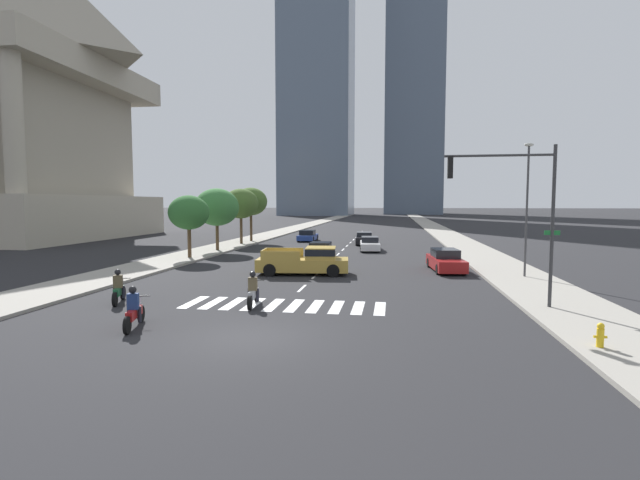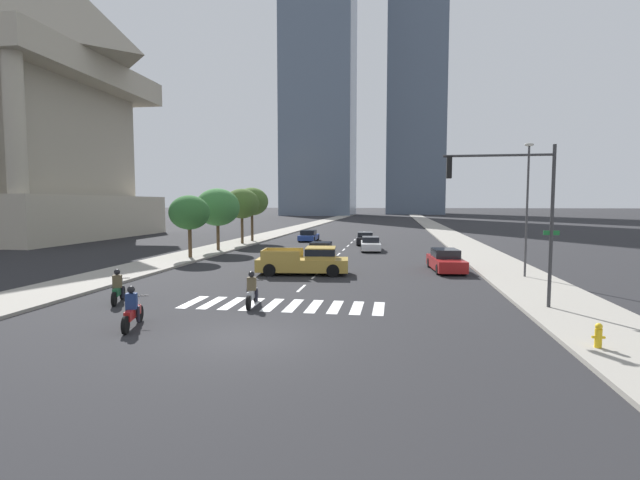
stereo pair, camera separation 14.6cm
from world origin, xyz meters
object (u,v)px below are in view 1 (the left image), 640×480
object	(u,v)px
street_tree_nearest	(189,213)
fire_hydrant	(600,335)
motorcycle_trailing	(253,292)
sedan_blue_1	(308,236)
street_lamp_east	(527,200)
street_tree_third	(241,204)
motorcycle_third	(119,290)
sedan_black_0	(321,251)
street_tree_fourth	(251,202)
motorcycle_lead	(134,311)
traffic_signal_near	(514,197)
sedan_red_3	(446,261)
sedan_black_4	(364,239)
pickup_truck	(307,261)
street_tree_second	(217,207)
sedan_white_2	(370,244)

from	to	relation	value
street_tree_nearest	fire_hydrant	bearing A→B (deg)	-42.20
motorcycle_trailing	sedan_blue_1	size ratio (longest dim) A/B	0.52
street_lamp_east	street_tree_third	world-z (taller)	street_lamp_east
motorcycle_third	fire_hydrant	bearing A→B (deg)	-122.03
street_lamp_east	sedan_black_0	bearing A→B (deg)	148.58
street_lamp_east	street_tree_fourth	xyz separation A→B (m)	(-22.96, 21.86, -0.04)
street_tree_third	sedan_black_0	bearing A→B (deg)	-46.49
motorcycle_lead	motorcycle_trailing	world-z (taller)	same
traffic_signal_near	street_tree_fourth	distance (m)	36.20
sedan_black_0	motorcycle_trailing	bearing A→B (deg)	177.68
traffic_signal_near	street_lamp_east	size ratio (longest dim) A/B	0.86
sedan_red_3	fire_hydrant	xyz separation A→B (m)	(2.61, -16.17, -0.12)
sedan_black_4	traffic_signal_near	distance (m)	30.61
fire_hydrant	traffic_signal_near	size ratio (longest dim) A/B	0.11
pickup_truck	street_lamp_east	world-z (taller)	street_lamp_east
pickup_truck	sedan_blue_1	distance (m)	24.97
motorcycle_trailing	sedan_black_4	size ratio (longest dim) A/B	0.46
street_tree_second	motorcycle_third	bearing A→B (deg)	-80.03
pickup_truck	fire_hydrant	distance (m)	17.36
fire_hydrant	pickup_truck	bearing A→B (deg)	129.77
motorcycle_third	street_tree_third	distance (m)	28.40
traffic_signal_near	motorcycle_third	bearing A→B (deg)	4.70
sedan_black_0	traffic_signal_near	bearing A→B (deg)	-148.76
pickup_truck	sedan_white_2	world-z (taller)	pickup_truck
sedan_black_0	street_tree_nearest	world-z (taller)	street_tree_nearest
motorcycle_lead	street_tree_second	size ratio (longest dim) A/B	0.40
sedan_black_4	street_tree_second	xyz separation A→B (m)	(-12.53, -9.49, 3.36)
sedan_black_4	sedan_black_0	bearing A→B (deg)	-15.07
sedan_red_3	street_tree_third	size ratio (longest dim) A/B	0.87
pickup_truck	street_tree_fourth	size ratio (longest dim) A/B	0.97
sedan_black_4	street_tree_second	distance (m)	16.08
pickup_truck	street_tree_fourth	bearing A→B (deg)	109.57
traffic_signal_near	street_tree_nearest	distance (m)	24.67
sedan_blue_1	street_tree_second	bearing A→B (deg)	154.76
pickup_truck	street_tree_nearest	distance (m)	12.35
traffic_signal_near	fire_hydrant	bearing A→B (deg)	102.51
traffic_signal_near	street_tree_second	bearing A→B (deg)	-44.43
sedan_white_2	sedan_black_4	size ratio (longest dim) A/B	0.99
fire_hydrant	street_tree_fourth	bearing A→B (deg)	121.22
motorcycle_lead	traffic_signal_near	bearing A→B (deg)	-84.31
street_tree_nearest	motorcycle_lead	bearing A→B (deg)	-70.89
pickup_truck	sedan_blue_1	bearing A→B (deg)	94.69
fire_hydrant	street_tree_nearest	world-z (taller)	street_tree_nearest
sedan_black_0	sedan_red_3	world-z (taller)	sedan_red_3
sedan_red_3	fire_hydrant	bearing A→B (deg)	4.06
motorcycle_third	street_tree_nearest	bearing A→B (deg)	-5.56
motorcycle_lead	street_tree_nearest	size ratio (longest dim) A/B	0.46
sedan_white_2	street_lamp_east	world-z (taller)	street_lamp_east
motorcycle_trailing	sedan_blue_1	world-z (taller)	motorcycle_trailing
sedan_red_3	traffic_signal_near	xyz separation A→B (m)	(1.41, -10.77, 3.93)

